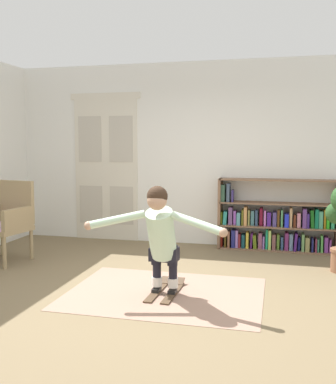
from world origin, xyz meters
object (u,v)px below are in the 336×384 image
at_px(wicker_chair, 6,219).
at_px(person_skier, 161,232).
at_px(bookshelf, 275,222).
at_px(skis_pair, 166,290).

height_order(wicker_chair, person_skier, person_skier).
xyz_separation_m(bookshelf, skis_pair, (-1.13, -2.29, -0.41)).
bearing_deg(wicker_chair, bookshelf, 22.88).
height_order(wicker_chair, skis_pair, wicker_chair).
bearing_deg(bookshelf, wicker_chair, -157.12).
relative_size(bookshelf, skis_pair, 2.38).
height_order(skis_pair, person_skier, person_skier).
bearing_deg(bookshelf, skis_pair, -116.21).
bearing_deg(bookshelf, person_skier, -114.60).
bearing_deg(wicker_chair, person_skier, -21.46).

